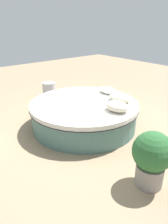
# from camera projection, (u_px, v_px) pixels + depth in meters

# --- Properties ---
(ground_plane) EXTENTS (16.00, 16.00, 0.00)m
(ground_plane) POSITION_uv_depth(u_px,v_px,m) (84.00, 126.00, 5.04)
(ground_plane) COLOR #9E8466
(round_bed) EXTENTS (2.44, 2.44, 0.59)m
(round_bed) POSITION_uv_depth(u_px,v_px,m) (84.00, 114.00, 4.92)
(round_bed) COLOR #4C726B
(round_bed) RESTS_ON ground_plane
(throw_pillow_0) EXTENTS (0.50, 0.39, 0.20)m
(throw_pillow_0) POSITION_uv_depth(u_px,v_px,m) (117.00, 106.00, 4.32)
(throw_pillow_0) COLOR beige
(throw_pillow_0) RESTS_ON round_bed
(throw_pillow_1) EXTENTS (0.56, 0.38, 0.18)m
(throw_pillow_1) POSITION_uv_depth(u_px,v_px,m) (120.00, 97.00, 4.85)
(throw_pillow_1) COLOR beige
(throw_pillow_1) RESTS_ON round_bed
(throw_pillow_2) EXTENTS (0.49, 0.32, 0.16)m
(throw_pillow_2) POSITION_uv_depth(u_px,v_px,m) (108.00, 90.00, 5.37)
(throw_pillow_2) COLOR white
(throw_pillow_2) RESTS_ON round_bed
(planter) EXTENTS (0.59, 0.59, 0.88)m
(planter) POSITION_uv_depth(u_px,v_px,m) (152.00, 157.00, 3.07)
(planter) COLOR gray
(planter) RESTS_ON ground_plane
(side_table) EXTENTS (0.41, 0.41, 0.49)m
(side_table) POSITION_uv_depth(u_px,v_px,m) (49.00, 90.00, 6.79)
(side_table) COLOR #B7B7BC
(side_table) RESTS_ON ground_plane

